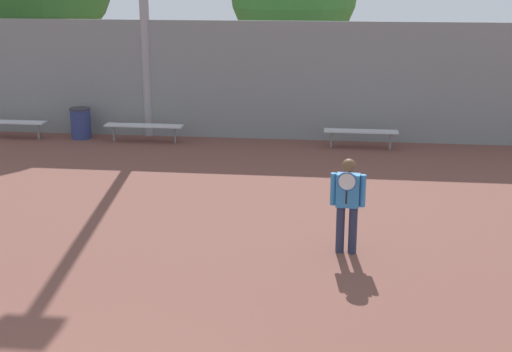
{
  "coord_description": "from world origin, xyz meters",
  "views": [
    {
      "loc": [
        3.17,
        -5.05,
        4.47
      ],
      "look_at": [
        1.65,
        7.24,
        0.92
      ],
      "focal_mm": 50.0,
      "sensor_mm": 36.0,
      "label": 1
    }
  ],
  "objects_px": {
    "bench_adjacent_court": "(361,132)",
    "trash_bin": "(81,123)",
    "tennis_player": "(348,200)",
    "bench_courtside_near": "(144,126)",
    "bench_courtside_far": "(9,123)"
  },
  "relations": [
    {
      "from": "bench_adjacent_court",
      "to": "trash_bin",
      "type": "distance_m",
      "value": 7.71
    },
    {
      "from": "bench_courtside_near",
      "to": "trash_bin",
      "type": "height_order",
      "value": "trash_bin"
    },
    {
      "from": "trash_bin",
      "to": "bench_adjacent_court",
      "type": "bearing_deg",
      "value": -1.7
    },
    {
      "from": "bench_courtside_far",
      "to": "trash_bin",
      "type": "bearing_deg",
      "value": 6.56
    },
    {
      "from": "bench_courtside_near",
      "to": "bench_courtside_far",
      "type": "bearing_deg",
      "value": 180.0
    },
    {
      "from": "tennis_player",
      "to": "bench_courtside_far",
      "type": "distance_m",
      "value": 11.89
    },
    {
      "from": "tennis_player",
      "to": "bench_adjacent_court",
      "type": "xyz_separation_m",
      "value": [
        0.36,
        7.35,
        -0.47
      ]
    },
    {
      "from": "bench_courtside_far",
      "to": "bench_adjacent_court",
      "type": "height_order",
      "value": "same"
    },
    {
      "from": "bench_courtside_near",
      "to": "bench_adjacent_court",
      "type": "relative_size",
      "value": 1.11
    },
    {
      "from": "bench_courtside_near",
      "to": "bench_courtside_far",
      "type": "height_order",
      "value": "same"
    },
    {
      "from": "bench_courtside_near",
      "to": "trash_bin",
      "type": "relative_size",
      "value": 2.5
    },
    {
      "from": "bench_courtside_near",
      "to": "bench_courtside_far",
      "type": "distance_m",
      "value": 3.85
    },
    {
      "from": "bench_adjacent_court",
      "to": "tennis_player",
      "type": "bearing_deg",
      "value": -92.82
    },
    {
      "from": "tennis_player",
      "to": "bench_courtside_near",
      "type": "height_order",
      "value": "tennis_player"
    },
    {
      "from": "bench_courtside_far",
      "to": "bench_adjacent_court",
      "type": "bearing_deg",
      "value": 0.0
    }
  ]
}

